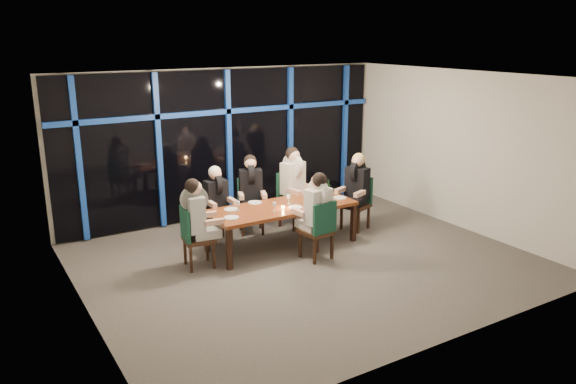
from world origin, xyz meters
The scene contains 29 objects.
room centered at (0.00, 0.00, 2.02)m, with size 7.04×7.00×3.02m.
window_wall centered at (0.01, 2.93, 1.55)m, with size 6.86×0.43×2.94m.
dining_table centered at (0.00, 0.80, 0.68)m, with size 2.60×1.00×0.75m.
chair_far_left centered at (-0.86, 1.70, 0.53)m, with size 0.45×0.45×0.95m.
chair_far_mid centered at (-0.09, 1.82, 0.57)m, with size 0.61×0.61×1.01m.
chair_far_right centered at (0.73, 1.68, 0.60)m, with size 0.60×0.60×1.07m.
chair_end_left centered at (-1.69, 0.74, 0.56)m, with size 0.52×0.52×1.01m.
chair_end_right centered at (1.75, 0.89, 0.57)m, with size 0.60×0.60×1.01m.
chair_near_mid centered at (0.22, -0.05, 0.57)m, with size 0.52×0.52×1.02m.
diner_far_left centered at (-0.86, 1.62, 0.91)m, with size 0.47×0.59×0.93m.
diner_far_mid centered at (-0.12, 1.74, 0.97)m, with size 0.62×0.69×0.99m.
diner_far_right centered at (0.75, 1.59, 1.02)m, with size 0.60×0.72×1.05m.
diner_end_left centered at (-1.60, 0.73, 0.96)m, with size 0.65×0.53×0.98m.
diner_end_right centered at (1.67, 0.86, 0.97)m, with size 0.69×0.62×0.99m.
diner_near_mid centered at (0.21, 0.03, 0.97)m, with size 0.53×0.66×0.99m.
plate_far_left centered at (-0.86, 1.06, 0.76)m, with size 0.24×0.24×0.01m, color white.
plate_far_mid centered at (-0.32, 1.21, 0.76)m, with size 0.24×0.24×0.01m, color white.
plate_far_right centered at (0.87, 1.04, 0.76)m, with size 0.24×0.24×0.01m, color white.
plate_end_left centered at (-1.04, 0.66, 0.76)m, with size 0.24×0.24×0.01m, color white.
plate_end_right centered at (1.15, 0.66, 0.76)m, with size 0.24×0.24×0.01m, color white.
plate_near_mid centered at (0.15, 0.60, 0.76)m, with size 0.24×0.24×0.01m, color white.
wine_bottle centered at (0.96, 0.77, 0.88)m, with size 0.08×0.08×0.35m.
water_pitcher centered at (0.79, 0.70, 0.85)m, with size 0.13×0.11×0.21m.
tea_light centered at (-0.06, 0.67, 0.77)m, with size 0.06×0.06×0.03m, color #FE9E4C.
wine_glass_a centered at (-0.26, 0.61, 0.86)m, with size 0.06×0.06×0.16m.
wine_glass_b centered at (0.17, 0.85, 0.87)m, with size 0.06×0.06×0.17m.
wine_glass_c centered at (0.49, 0.68, 0.88)m, with size 0.07×0.07×0.18m.
wine_glass_d centered at (-0.76, 0.97, 0.87)m, with size 0.06×0.06×0.16m.
wine_glass_e centered at (0.94, 0.97, 0.88)m, with size 0.07×0.07×0.18m.
Camera 1 is at (-4.76, -7.22, 3.64)m, focal length 35.00 mm.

